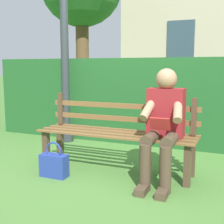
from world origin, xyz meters
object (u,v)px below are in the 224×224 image
at_px(park_bench, 117,133).
at_px(lamp_post, 64,3).
at_px(person_seated, 163,122).
at_px(handbag, 54,165).

distance_m(park_bench, lamp_post, 2.36).
relative_size(park_bench, lamp_post, 0.52).
relative_size(person_seated, handbag, 3.00).
relative_size(park_bench, handbag, 4.67).
bearing_deg(park_bench, handbag, 41.52).
xyz_separation_m(park_bench, handbag, (0.55, 0.49, -0.30)).
bearing_deg(person_seated, park_bench, -15.64).
distance_m(park_bench, handbag, 0.80).
relative_size(park_bench, person_seated, 1.56).
distance_m(park_bench, person_seated, 0.63).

